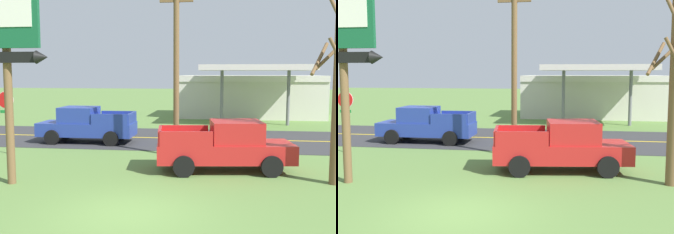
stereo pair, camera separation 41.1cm
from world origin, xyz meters
TOP-DOWN VIEW (x-y plane):
  - ground_plane at (0.00, 0.00)m, footprint 180.00×180.00m
  - road_asphalt at (0.00, 13.00)m, footprint 140.00×8.00m
  - road_centre_line at (0.00, 13.00)m, footprint 126.00×0.20m
  - motel_sign at (-4.63, 2.40)m, footprint 2.78×0.54m
  - stop_sign at (-7.63, 7.49)m, footprint 0.80×0.08m
  - utility_pole at (0.38, 7.99)m, footprint 1.66×0.26m
  - gas_station at (4.74, 25.86)m, footprint 12.00×11.50m
  - pickup_red_parked_on_lawn at (2.64, 5.40)m, footprint 5.41×2.75m
  - pickup_blue_on_road at (-4.96, 11.00)m, footprint 5.20×2.24m

SIDE VIEW (x-z plane):
  - ground_plane at x=0.00m, z-range 0.00..0.00m
  - road_asphalt at x=0.00m, z-range 0.00..0.02m
  - road_centre_line at x=0.00m, z-range 0.02..0.03m
  - pickup_red_parked_on_lawn at x=2.64m, z-range -0.02..1.94m
  - pickup_blue_on_road at x=-4.96m, z-range -0.02..1.94m
  - gas_station at x=4.74m, z-range -0.26..4.14m
  - stop_sign at x=-7.63m, z-range 0.55..3.50m
  - utility_pole at x=0.38m, z-range 0.26..8.55m
  - motel_sign at x=-4.63m, z-range 1.29..8.19m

